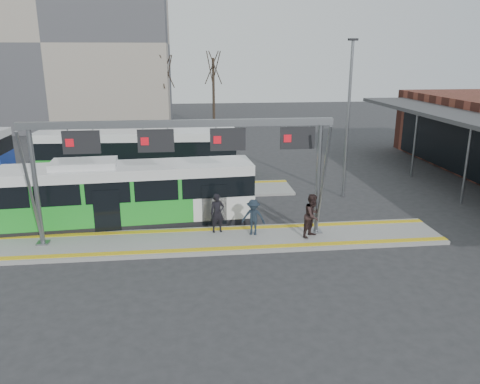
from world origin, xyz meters
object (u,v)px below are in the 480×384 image
object	(u,v)px
gantry	(184,145)
passenger_c	(253,217)
hero_bus	(129,195)
passenger_a	(217,213)
passenger_b	(313,216)

from	to	relation	value
gantry	passenger_c	distance (m)	4.46
hero_bus	passenger_a	size ratio (longest dim) A/B	6.66
passenger_b	passenger_c	bearing A→B (deg)	126.73
passenger_a	hero_bus	bearing A→B (deg)	146.61
gantry	passenger_a	size ratio (longest dim) A/B	7.27
gantry	passenger_c	bearing A→B (deg)	1.31
passenger_b	passenger_c	xyz separation A→B (m)	(-2.56, 0.54, -0.16)
gantry	hero_bus	xyz separation A→B (m)	(-2.72, 2.49, -2.82)
passenger_a	passenger_b	xyz separation A→B (m)	(4.13, -1.04, 0.08)
passenger_a	passenger_b	world-z (taller)	passenger_b
gantry	passenger_b	distance (m)	6.39
passenger_a	passenger_c	distance (m)	1.66
passenger_a	passenger_c	bearing A→B (deg)	-26.25
hero_bus	passenger_b	xyz separation A→B (m)	(8.25, -2.96, -0.35)
gantry	hero_bus	bearing A→B (deg)	137.52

